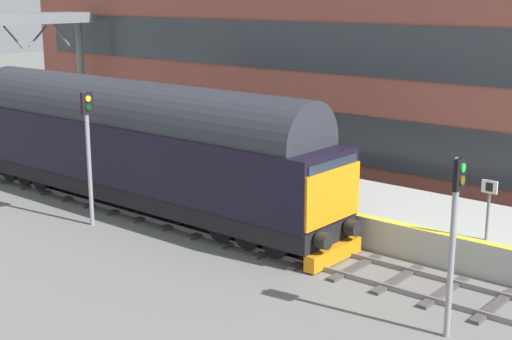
{
  "coord_description": "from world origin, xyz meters",
  "views": [
    {
      "loc": [
        -16.83,
        -15.18,
        7.65
      ],
      "look_at": [
        0.2,
        -0.93,
        2.27
      ],
      "focal_mm": 51.43,
      "sensor_mm": 36.0,
      "label": 1
    }
  ],
  "objects_px": {
    "diesel_locomotive": "(134,142)",
    "waiting_passenger": "(190,141)",
    "signal_post_mid": "(454,227)",
    "signal_post_far": "(88,144)",
    "platform_number_sign": "(489,200)"
  },
  "relations": [
    {
      "from": "diesel_locomotive",
      "to": "waiting_passenger",
      "type": "height_order",
      "value": "diesel_locomotive"
    },
    {
      "from": "diesel_locomotive",
      "to": "signal_post_far",
      "type": "xyz_separation_m",
      "value": [
        -2.24,
        -0.31,
        0.33
      ]
    },
    {
      "from": "signal_post_mid",
      "to": "signal_post_far",
      "type": "relative_size",
      "value": 0.93
    },
    {
      "from": "signal_post_far",
      "to": "waiting_passenger",
      "type": "relative_size",
      "value": 2.75
    },
    {
      "from": "diesel_locomotive",
      "to": "signal_post_far",
      "type": "bearing_deg",
      "value": -172.09
    },
    {
      "from": "signal_post_mid",
      "to": "platform_number_sign",
      "type": "bearing_deg",
      "value": 12.64
    },
    {
      "from": "diesel_locomotive",
      "to": "waiting_passenger",
      "type": "relative_size",
      "value": 10.64
    },
    {
      "from": "platform_number_sign",
      "to": "signal_post_mid",
      "type": "bearing_deg",
      "value": -167.36
    },
    {
      "from": "signal_post_mid",
      "to": "signal_post_far",
      "type": "xyz_separation_m",
      "value": [
        -0.0,
        12.91,
        0.18
      ]
    },
    {
      "from": "signal_post_mid",
      "to": "waiting_passenger",
      "type": "relative_size",
      "value": 2.56
    },
    {
      "from": "diesel_locomotive",
      "to": "waiting_passenger",
      "type": "xyz_separation_m",
      "value": [
        3.17,
        0.4,
        -0.49
      ]
    },
    {
      "from": "signal_post_far",
      "to": "signal_post_mid",
      "type": "bearing_deg",
      "value": -90.0
    },
    {
      "from": "waiting_passenger",
      "to": "diesel_locomotive",
      "type": "bearing_deg",
      "value": 104.71
    },
    {
      "from": "signal_post_mid",
      "to": "waiting_passenger",
      "type": "bearing_deg",
      "value": 68.36
    },
    {
      "from": "waiting_passenger",
      "to": "signal_post_mid",
      "type": "bearing_deg",
      "value": 165.91
    }
  ]
}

